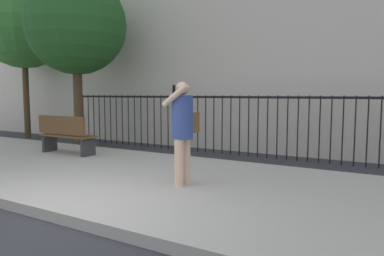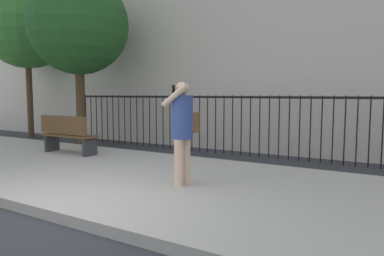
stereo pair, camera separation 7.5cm
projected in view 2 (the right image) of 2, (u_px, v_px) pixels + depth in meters
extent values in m
plane|color=#333338|center=(46.00, 221.00, 4.66)|extent=(60.00, 60.00, 0.00)
cube|color=#B2ADA3|center=(151.00, 180.00, 6.52)|extent=(28.00, 4.40, 0.15)
cube|color=black|center=(237.00, 97.00, 9.52)|extent=(12.00, 0.04, 0.06)
cylinder|color=black|center=(81.00, 118.00, 12.71)|extent=(0.03, 0.03, 1.60)
cylinder|color=black|center=(86.00, 118.00, 12.58)|extent=(0.03, 0.03, 1.60)
cylinder|color=black|center=(91.00, 118.00, 12.45)|extent=(0.03, 0.03, 1.60)
cylinder|color=black|center=(97.00, 118.00, 12.31)|extent=(0.03, 0.03, 1.60)
cylinder|color=black|center=(102.00, 119.00, 12.18)|extent=(0.03, 0.03, 1.60)
cylinder|color=black|center=(107.00, 119.00, 12.05)|extent=(0.03, 0.03, 1.60)
cylinder|color=black|center=(113.00, 119.00, 11.91)|extent=(0.03, 0.03, 1.60)
cylinder|color=black|center=(119.00, 120.00, 11.78)|extent=(0.03, 0.03, 1.60)
cylinder|color=black|center=(125.00, 120.00, 11.65)|extent=(0.03, 0.03, 1.60)
cylinder|color=black|center=(131.00, 120.00, 11.52)|extent=(0.03, 0.03, 1.60)
cylinder|color=black|center=(137.00, 120.00, 11.38)|extent=(0.03, 0.03, 1.60)
cylinder|color=black|center=(143.00, 121.00, 11.25)|extent=(0.03, 0.03, 1.60)
cylinder|color=black|center=(150.00, 121.00, 11.12)|extent=(0.03, 0.03, 1.60)
cylinder|color=black|center=(156.00, 121.00, 10.99)|extent=(0.03, 0.03, 1.60)
cylinder|color=black|center=(163.00, 122.00, 10.85)|extent=(0.03, 0.03, 1.60)
cylinder|color=black|center=(170.00, 122.00, 10.72)|extent=(0.03, 0.03, 1.60)
cylinder|color=black|center=(177.00, 122.00, 10.59)|extent=(0.03, 0.03, 1.60)
cylinder|color=black|center=(184.00, 123.00, 10.45)|extent=(0.03, 0.03, 1.60)
cylinder|color=black|center=(192.00, 123.00, 10.32)|extent=(0.03, 0.03, 1.60)
cylinder|color=black|center=(200.00, 124.00, 10.19)|extent=(0.03, 0.03, 1.60)
cylinder|color=black|center=(207.00, 124.00, 10.06)|extent=(0.03, 0.03, 1.60)
cylinder|color=black|center=(216.00, 124.00, 9.92)|extent=(0.03, 0.03, 1.60)
cylinder|color=black|center=(224.00, 125.00, 9.79)|extent=(0.03, 0.03, 1.60)
cylinder|color=black|center=(232.00, 125.00, 9.66)|extent=(0.03, 0.03, 1.60)
cylinder|color=black|center=(241.00, 126.00, 9.53)|extent=(0.03, 0.03, 1.60)
cylinder|color=black|center=(250.00, 126.00, 9.39)|extent=(0.03, 0.03, 1.60)
cylinder|color=black|center=(260.00, 127.00, 9.26)|extent=(0.03, 0.03, 1.60)
cylinder|color=black|center=(269.00, 127.00, 9.13)|extent=(0.03, 0.03, 1.60)
cylinder|color=black|center=(279.00, 127.00, 8.99)|extent=(0.03, 0.03, 1.60)
cylinder|color=black|center=(289.00, 128.00, 8.86)|extent=(0.03, 0.03, 1.60)
cylinder|color=black|center=(300.00, 129.00, 8.73)|extent=(0.03, 0.03, 1.60)
cylinder|color=black|center=(310.00, 129.00, 8.60)|extent=(0.03, 0.03, 1.60)
cylinder|color=black|center=(321.00, 130.00, 8.46)|extent=(0.03, 0.03, 1.60)
cylinder|color=black|center=(333.00, 130.00, 8.33)|extent=(0.03, 0.03, 1.60)
cylinder|color=black|center=(345.00, 131.00, 8.20)|extent=(0.03, 0.03, 1.60)
cylinder|color=black|center=(357.00, 131.00, 8.07)|extent=(0.03, 0.03, 1.60)
cylinder|color=black|center=(370.00, 132.00, 7.93)|extent=(0.03, 0.03, 1.60)
cylinder|color=black|center=(383.00, 133.00, 7.80)|extent=(0.03, 0.03, 1.60)
cylinder|color=beige|center=(179.00, 163.00, 5.76)|extent=(0.15, 0.15, 0.77)
cylinder|color=beige|center=(186.00, 161.00, 5.93)|extent=(0.15, 0.15, 0.77)
cylinder|color=#33478C|center=(182.00, 117.00, 5.78)|extent=(0.35, 0.35, 0.70)
sphere|color=beige|center=(182.00, 89.00, 5.74)|extent=(0.22, 0.22, 0.22)
cylinder|color=beige|center=(175.00, 95.00, 5.58)|extent=(0.49, 0.10, 0.38)
cylinder|color=beige|center=(189.00, 118.00, 5.95)|extent=(0.09, 0.09, 0.53)
cube|color=black|center=(174.00, 90.00, 5.64)|extent=(0.01, 0.07, 0.15)
cube|color=brown|center=(191.00, 123.00, 6.01)|extent=(0.17, 0.28, 0.34)
cube|color=brown|center=(70.00, 135.00, 9.01)|extent=(1.60, 0.45, 0.05)
cube|color=brown|center=(63.00, 125.00, 8.81)|extent=(1.60, 0.06, 0.44)
cube|color=#333338|center=(52.00, 143.00, 9.39)|extent=(0.08, 0.41, 0.40)
cube|color=#333338|center=(90.00, 148.00, 8.67)|extent=(0.08, 0.41, 0.40)
cylinder|color=#4C3823|center=(81.00, 101.00, 10.80)|extent=(0.27, 0.27, 2.87)
sphere|color=#235623|center=(78.00, 24.00, 10.59)|extent=(2.95, 2.95, 2.95)
cylinder|color=#4C3823|center=(30.00, 93.00, 13.31)|extent=(0.21, 0.21, 3.31)
sphere|color=#387A33|center=(27.00, 23.00, 13.07)|extent=(3.30, 3.30, 3.30)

